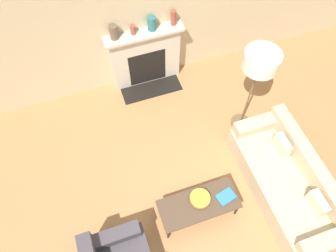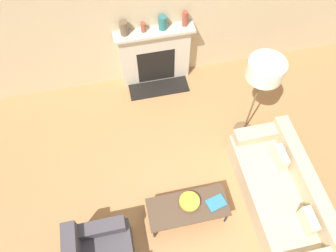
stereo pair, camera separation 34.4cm
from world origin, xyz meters
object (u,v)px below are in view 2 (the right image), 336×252
(mantel_vase_center_right, at_px, (163,23))
(mantel_vase_left, at_px, (124,28))
(book, at_px, (216,203))
(floor_lamp, at_px, (264,74))
(fireplace, at_px, (155,57))
(mantel_vase_center_left, at_px, (143,27))
(bowl, at_px, (189,202))
(mantel_vase_right, at_px, (185,19))
(couch, at_px, (282,196))
(coffee_table, at_px, (188,207))

(mantel_vase_center_right, bearing_deg, mantel_vase_left, 180.00)
(book, bearing_deg, floor_lamp, 40.65)
(mantel_vase_left, bearing_deg, floor_lamp, -41.19)
(book, xyz_separation_m, mantel_vase_left, (-0.81, 2.80, 0.91))
(fireplace, relative_size, mantel_vase_center_left, 8.18)
(fireplace, relative_size, book, 4.56)
(bowl, distance_m, mantel_vase_right, 2.92)
(fireplace, relative_size, mantel_vase_center_right, 5.71)
(mantel_vase_center_left, bearing_deg, book, -79.85)
(fireplace, xyz_separation_m, couch, (1.33, -2.86, -0.29))
(couch, bearing_deg, mantel_vase_center_right, -157.66)
(coffee_table, bearing_deg, floor_lamp, 43.13)
(mantel_vase_right, bearing_deg, book, -93.90)
(couch, distance_m, bowl, 1.38)
(fireplace, xyz_separation_m, book, (0.33, -2.79, -0.18))
(coffee_table, bearing_deg, mantel_vase_center_left, 92.06)
(bowl, distance_m, mantel_vase_center_left, 2.85)
(coffee_table, relative_size, mantel_vase_center_right, 4.80)
(couch, bearing_deg, fireplace, -155.01)
(floor_lamp, relative_size, mantel_vase_left, 7.03)
(mantel_vase_left, relative_size, mantel_vase_right, 0.91)
(couch, bearing_deg, coffee_table, -94.07)
(fireplace, bearing_deg, mantel_vase_center_right, 5.30)
(floor_lamp, distance_m, mantel_vase_center_left, 2.10)
(couch, bearing_deg, book, -93.87)
(fireplace, xyz_separation_m, floor_lamp, (1.26, -1.51, 0.91))
(floor_lamp, bearing_deg, mantel_vase_left, 138.81)
(couch, xyz_separation_m, floor_lamp, (-0.07, 1.35, 1.20))
(bowl, height_order, mantel_vase_center_left, mantel_vase_center_left)
(bowl, xyz_separation_m, mantel_vase_center_left, (-0.13, 2.72, 0.84))
(mantel_vase_left, bearing_deg, couch, -57.73)
(book, height_order, mantel_vase_right, mantel_vase_right)
(coffee_table, distance_m, mantel_vase_center_left, 2.92)
(fireplace, bearing_deg, floor_lamp, -50.15)
(coffee_table, height_order, bowl, bowl)
(bowl, height_order, mantel_vase_left, mantel_vase_left)
(book, relative_size, mantel_vase_right, 1.12)
(fireplace, xyz_separation_m, mantel_vase_right, (0.52, 0.01, 0.74))
(book, distance_m, mantel_vase_center_left, 2.98)
(coffee_table, relative_size, floor_lamp, 0.67)
(mantel_vase_center_right, relative_size, mantel_vase_right, 0.89)
(couch, relative_size, book, 7.11)
(mantel_vase_left, relative_size, mantel_vase_center_right, 1.02)
(book, relative_size, mantel_vase_center_left, 1.79)
(fireplace, height_order, book, fireplace)
(coffee_table, xyz_separation_m, floor_lamp, (1.33, 1.25, 1.14))
(couch, distance_m, coffee_table, 1.41)
(coffee_table, relative_size, mantel_vase_center_left, 6.88)
(coffee_table, relative_size, book, 3.84)
(mantel_vase_center_right, bearing_deg, coffee_table, -94.56)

